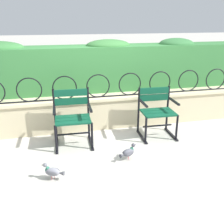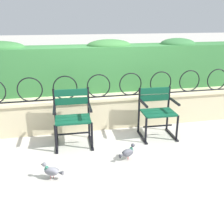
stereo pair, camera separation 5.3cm
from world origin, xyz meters
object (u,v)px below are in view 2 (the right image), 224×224
Objects in this scene: park_chair_left at (73,116)px; pigeon_near_chairs at (128,152)px; pigeon_far_side at (52,171)px; park_chair_right at (157,110)px.

park_chair_left is 1.07m from pigeon_near_chairs.
pigeon_far_side is at bearing -166.47° from pigeon_near_chairs.
pigeon_near_chairs is at bearing 13.53° from pigeon_far_side.
park_chair_right reaches higher than pigeon_near_chairs.
park_chair_left is 3.18× the size of pigeon_far_side.
pigeon_far_side is at bearing -151.60° from park_chair_right.
park_chair_right is at bearing -0.11° from park_chair_left.
park_chair_left is at bearing 135.51° from pigeon_near_chairs.
park_chair_left reaches higher than pigeon_near_chairs.
park_chair_left is 1.08× the size of park_chair_right.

